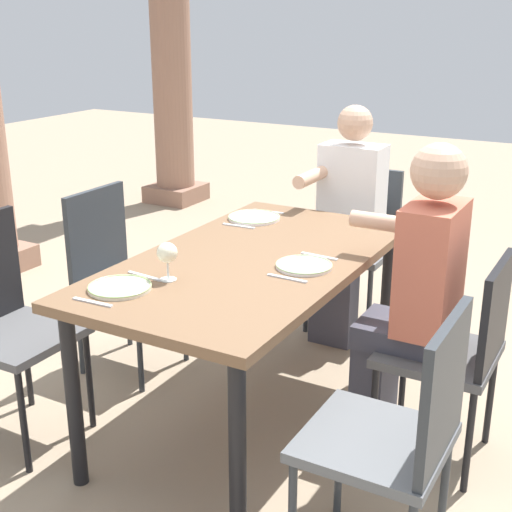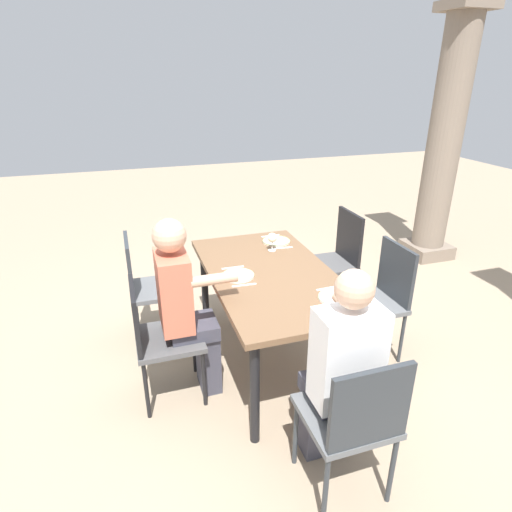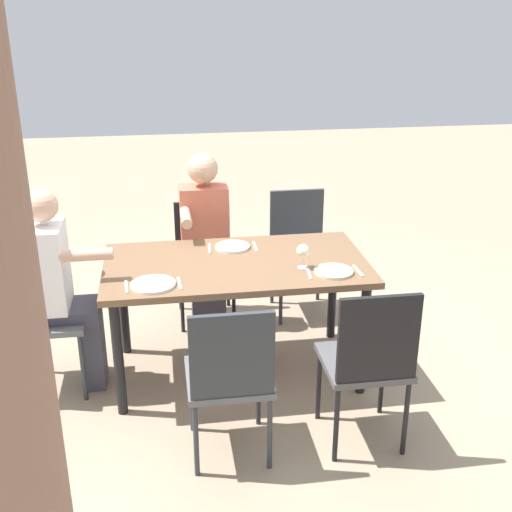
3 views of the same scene
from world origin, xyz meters
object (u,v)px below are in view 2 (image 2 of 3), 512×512
(chair_mid_north, at_px, (381,294))
(plate_2, at_px, (338,298))
(stone_column_near, at_px, (444,144))
(chair_head_east, at_px, (354,417))
(plate_1, at_px, (238,275))
(chair_west_north, at_px, (337,256))
(chair_west_south, at_px, (147,282))
(diner_man_white, at_px, (340,370))
(plate_0, at_px, (276,241))
(wine_glass_0, at_px, (272,238))
(diner_woman_green, at_px, (185,305))
(chair_mid_south, at_px, (157,333))
(dining_table, at_px, (271,282))

(chair_mid_north, bearing_deg, plate_2, -57.83)
(stone_column_near, bearing_deg, chair_head_east, -44.37)
(plate_1, bearing_deg, chair_mid_north, 82.45)
(chair_west_north, bearing_deg, chair_west_south, -90.00)
(plate_2, bearing_deg, chair_head_east, -20.90)
(diner_man_white, xyz_separation_m, plate_0, (-1.61, 0.25, 0.10))
(plate_1, bearing_deg, diner_man_white, 13.27)
(chair_head_east, distance_m, wine_glass_0, 1.67)
(plate_0, bearing_deg, chair_head_east, -7.91)
(diner_woman_green, bearing_deg, plate_0, 127.67)
(diner_man_white, bearing_deg, plate_0, 171.33)
(diner_man_white, distance_m, plate_0, 1.63)
(chair_west_south, height_order, chair_mid_north, chair_west_south)
(chair_head_east, relative_size, plate_0, 3.84)
(chair_mid_south, relative_size, diner_man_white, 0.68)
(dining_table, relative_size, stone_column_near, 0.58)
(wine_glass_0, relative_size, plate_2, 0.58)
(chair_mid_north, xyz_separation_m, chair_head_east, (1.09, -0.86, 0.00))
(plate_0, bearing_deg, dining_table, -24.02)
(chair_mid_north, height_order, wine_glass_0, wine_glass_0)
(dining_table, distance_m, plate_2, 0.59)
(wine_glass_0, bearing_deg, chair_mid_north, 53.46)
(chair_west_south, height_order, chair_head_east, chair_west_south)
(chair_mid_north, bearing_deg, chair_west_north, 179.91)
(diner_man_white, relative_size, wine_glass_0, 8.55)
(dining_table, height_order, chair_west_north, chair_west_north)
(chair_west_north, relative_size, chair_mid_south, 1.10)
(chair_mid_south, bearing_deg, stone_column_near, 114.30)
(dining_table, height_order, stone_column_near, stone_column_near)
(chair_mid_north, height_order, diner_man_white, diner_man_white)
(chair_head_east, relative_size, diner_man_white, 0.71)
(chair_west_north, height_order, chair_mid_north, chair_west_north)
(chair_west_south, xyz_separation_m, plate_1, (0.59, 0.62, 0.24))
(chair_west_north, xyz_separation_m, chair_west_south, (0.00, -1.73, -0.01))
(diner_woman_green, xyz_separation_m, plate_2, (0.37, 0.93, 0.09))
(chair_west_south, bearing_deg, dining_table, 55.45)
(chair_mid_south, xyz_separation_m, stone_column_near, (-1.56, 3.45, 0.86))
(plate_0, relative_size, plate_2, 0.92)
(chair_west_south, relative_size, chair_mid_north, 1.01)
(stone_column_near, bearing_deg, chair_west_south, -76.57)
(chair_west_north, bearing_deg, plate_1, -62.19)
(dining_table, height_order, chair_mid_north, chair_mid_north)
(chair_west_south, distance_m, plate_2, 1.60)
(diner_woman_green, height_order, wine_glass_0, diner_woman_green)
(chair_head_east, xyz_separation_m, plate_1, (-1.24, -0.25, 0.25))
(chair_mid_south, distance_m, chair_head_east, 1.39)
(chair_west_north, height_order, wine_glass_0, chair_west_north)
(chair_mid_south, distance_m, diner_man_white, 1.27)
(chair_west_south, relative_size, diner_woman_green, 0.72)
(chair_west_north, distance_m, chair_mid_north, 0.73)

